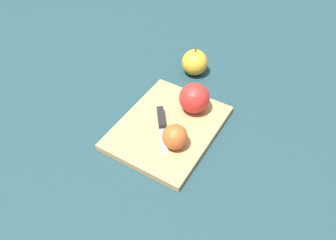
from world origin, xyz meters
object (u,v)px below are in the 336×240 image
apple_whole (195,62)px  knife (161,121)px  apple_half_right (175,137)px  apple_half_left (194,98)px

apple_whole → knife: bearing=0.6°
knife → apple_whole: 0.26m
apple_half_right → apple_half_left: bearing=-120.6°
apple_half_left → apple_whole: 0.19m
apple_whole → apple_half_left: bearing=19.6°
knife → apple_half_left: bearing=114.6°
apple_half_right → knife: (-0.06, -0.06, -0.02)m
apple_half_left → knife: size_ratio=0.59×
knife → apple_whole: bearing=151.0°
apple_half_left → apple_half_right: size_ratio=1.31×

